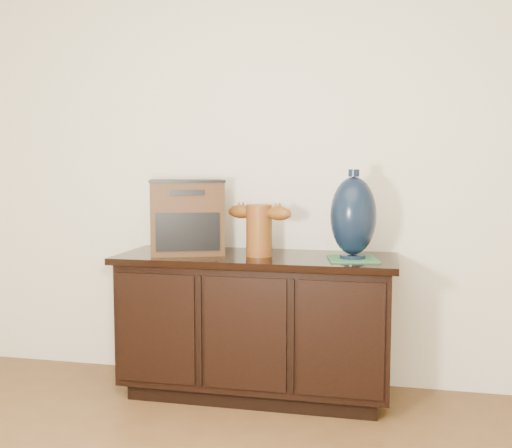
% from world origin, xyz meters
% --- Properties ---
extents(sideboard, '(1.46, 0.56, 0.75)m').
position_xyz_m(sideboard, '(0.00, 2.23, 0.39)').
color(sideboard, black).
rests_on(sideboard, ground).
extents(terracotta_vessel, '(0.38, 0.19, 0.27)m').
position_xyz_m(terracotta_vessel, '(0.02, 2.20, 0.91)').
color(terracotta_vessel, brown).
rests_on(terracotta_vessel, sideboard).
extents(tv_radio, '(0.48, 0.43, 0.40)m').
position_xyz_m(tv_radio, '(-0.38, 2.23, 0.95)').
color(tv_radio, '#3C230F').
rests_on(tv_radio, sideboard).
extents(green_mat, '(0.28, 0.28, 0.01)m').
position_xyz_m(green_mat, '(0.51, 2.18, 0.76)').
color(green_mat, '#306B3C').
rests_on(green_mat, sideboard).
extents(lamp_base, '(0.27, 0.27, 0.44)m').
position_xyz_m(lamp_base, '(0.51, 2.18, 0.97)').
color(lamp_base, black).
rests_on(lamp_base, green_mat).
extents(spray_can, '(0.06, 0.06, 0.17)m').
position_xyz_m(spray_can, '(-0.04, 2.34, 0.84)').
color(spray_can, '#611C10').
rests_on(spray_can, sideboard).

